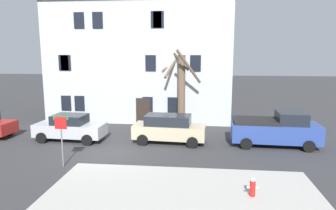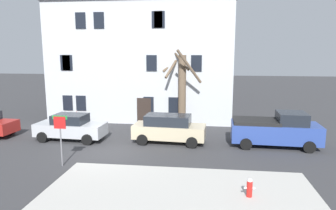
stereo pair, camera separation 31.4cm
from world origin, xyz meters
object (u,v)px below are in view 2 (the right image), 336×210
(building_main, at_px, (144,51))
(fire_hydrant, at_px, (250,187))
(car_silver_sedan, at_px, (71,127))
(car_beige_wagon, at_px, (169,128))
(tree_bare_mid, at_px, (193,81))
(bicycle_leaning, at_px, (79,120))
(pickup_truck_blue, at_px, (276,130))
(tree_bare_near, at_px, (182,88))
(street_sign_pole, at_px, (60,131))

(building_main, relative_size, fire_hydrant, 20.43)
(car_silver_sedan, bearing_deg, car_beige_wagon, 1.68)
(tree_bare_mid, bearing_deg, bicycle_leaning, -173.62)
(car_beige_wagon, xyz_separation_m, pickup_truck_blue, (6.46, 0.08, 0.10))
(car_beige_wagon, distance_m, bicycle_leaning, 8.71)
(tree_bare_near, relative_size, tree_bare_mid, 0.97)
(building_main, height_order, street_sign_pole, building_main)
(tree_bare_near, relative_size, pickup_truck_blue, 1.20)
(building_main, distance_m, bicycle_leaning, 8.15)
(car_beige_wagon, relative_size, street_sign_pole, 1.79)
(bicycle_leaning, bearing_deg, car_silver_sedan, -73.02)
(car_silver_sedan, relative_size, car_beige_wagon, 0.99)
(tree_bare_mid, xyz_separation_m, pickup_truck_blue, (5.23, -5.02, -2.40))
(building_main, distance_m, car_silver_sedan, 10.28)
(car_beige_wagon, bearing_deg, tree_bare_near, 82.77)
(tree_bare_mid, distance_m, fire_hydrant, 12.83)
(car_beige_wagon, relative_size, fire_hydrant, 6.07)
(building_main, relative_size, pickup_truck_blue, 2.96)
(building_main, height_order, car_beige_wagon, building_main)
(pickup_truck_blue, xyz_separation_m, fire_hydrant, (-2.48, -7.17, -0.51))
(car_silver_sedan, distance_m, street_sign_pole, 4.81)
(pickup_truck_blue, bearing_deg, street_sign_pole, -157.30)
(building_main, xyz_separation_m, tree_bare_mid, (4.41, -3.17, -2.34))
(fire_hydrant, height_order, bicycle_leaning, bicycle_leaning)
(building_main, bearing_deg, fire_hydrant, -65.01)
(building_main, xyz_separation_m, street_sign_pole, (-1.63, -12.90, -3.95))
(tree_bare_mid, relative_size, bicycle_leaning, 3.68)
(pickup_truck_blue, bearing_deg, car_silver_sedan, -178.82)
(pickup_truck_blue, distance_m, fire_hydrant, 7.61)
(car_silver_sedan, height_order, street_sign_pole, street_sign_pole)
(car_silver_sedan, height_order, car_beige_wagon, car_beige_wagon)
(building_main, xyz_separation_m, pickup_truck_blue, (9.64, -8.19, -4.73))
(car_silver_sedan, relative_size, fire_hydrant, 5.99)
(fire_hydrant, relative_size, street_sign_pole, 0.29)
(tree_bare_mid, height_order, car_silver_sedan, tree_bare_mid)
(fire_hydrant, bearing_deg, tree_bare_near, 107.65)
(tree_bare_mid, xyz_separation_m, car_beige_wagon, (-1.22, -5.10, -2.49))
(car_beige_wagon, height_order, bicycle_leaning, car_beige_wagon)
(pickup_truck_blue, xyz_separation_m, street_sign_pole, (-11.26, -4.71, 0.79))
(tree_bare_mid, xyz_separation_m, bicycle_leaning, (-8.89, -0.99, -3.05))
(building_main, distance_m, pickup_truck_blue, 13.51)
(building_main, xyz_separation_m, car_beige_wagon, (3.18, -8.27, -4.83))
(pickup_truck_blue, relative_size, fire_hydrant, 6.90)
(building_main, relative_size, tree_bare_mid, 2.39)
(street_sign_pole, bearing_deg, car_beige_wagon, 43.94)
(street_sign_pole, bearing_deg, pickup_truck_blue, 22.70)
(car_silver_sedan, bearing_deg, pickup_truck_blue, 1.18)
(fire_hydrant, xyz_separation_m, bicycle_leaning, (-11.65, 11.20, -0.14))
(building_main, bearing_deg, car_beige_wagon, -68.96)
(bicycle_leaning, bearing_deg, pickup_truck_blue, -15.91)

